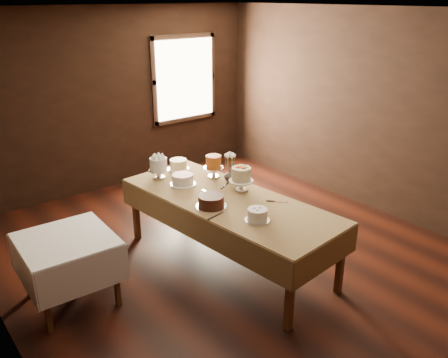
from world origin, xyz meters
TOP-DOWN VIEW (x-y plane):
  - floor at (0.00, 0.00)m, footprint 5.00×6.00m
  - ceiling at (0.00, 0.00)m, footprint 5.00×6.00m
  - wall_back at (0.00, 3.00)m, footprint 5.00×0.02m
  - wall_right at (2.50, 0.00)m, footprint 0.02×6.00m
  - window at (1.30, 2.94)m, footprint 1.10×0.05m
  - display_table at (-0.13, -0.04)m, footprint 1.31×2.74m
  - side_table at (-1.83, 0.36)m, footprint 0.89×0.89m
  - cake_meringue at (-0.40, 0.99)m, footprint 0.29×0.29m
  - cake_speckled at (-0.05, 1.10)m, footprint 0.30×0.30m
  - cake_lattice at (-0.29, 0.63)m, footprint 0.32×0.32m
  - cake_caramel at (0.15, 0.60)m, footprint 0.25×0.25m
  - cake_chocolate at (-0.40, -0.09)m, footprint 0.36×0.36m
  - cake_flowers at (0.14, 0.06)m, footprint 0.29×0.29m
  - cake_swirl at (-0.23, -0.64)m, footprint 0.28×0.28m
  - cake_server_b at (0.28, -0.47)m, footprint 0.18×0.19m
  - cake_server_c at (-0.21, 0.27)m, footprint 0.06×0.24m
  - cake_server_d at (0.13, 0.31)m, footprint 0.22×0.14m
  - cake_server_e at (-0.45, -0.29)m, footprint 0.24×0.07m
  - flower_vase at (0.22, 0.37)m, footprint 0.20×0.20m
  - flower_bouquet at (0.22, 0.37)m, footprint 0.14×0.14m

SIDE VIEW (x-z plane):
  - floor at x=0.00m, z-range -0.01..0.01m
  - side_table at x=-1.83m, z-range 0.28..1.01m
  - display_table at x=-0.13m, z-range 0.35..1.17m
  - cake_server_b at x=0.28m, z-range 0.82..0.83m
  - cake_server_c at x=-0.21m, z-range 0.82..0.83m
  - cake_server_d at x=0.13m, z-range 0.82..0.83m
  - cake_server_e at x=-0.45m, z-range 0.82..0.83m
  - cake_lattice at x=-0.29m, z-range 0.81..0.93m
  - cake_swirl at x=-0.23m, z-range 0.81..0.94m
  - cake_chocolate at x=-0.40m, z-range 0.82..0.95m
  - cake_speckled at x=-0.05m, z-range 0.81..0.95m
  - flower_vase at x=0.22m, z-range 0.82..0.97m
  - cake_meringue at x=-0.40m, z-range 0.81..1.07m
  - cake_caramel at x=0.15m, z-range 0.80..1.09m
  - cake_flowers at x=0.14m, z-range 0.80..1.09m
  - flower_bouquet at x=0.22m, z-range 0.99..1.19m
  - wall_back at x=0.00m, z-range 0.00..2.80m
  - wall_right at x=2.50m, z-range 0.00..2.80m
  - window at x=1.30m, z-range 0.95..2.25m
  - ceiling at x=0.00m, z-range 2.79..2.80m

